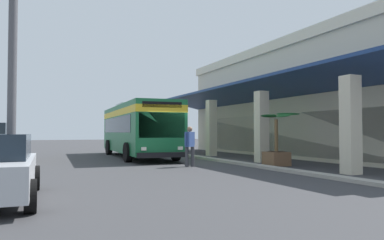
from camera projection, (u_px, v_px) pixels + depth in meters
ground at (297, 158)px, 21.79m from camera, size 120.00×120.00×0.00m
curb_strip at (208, 158)px, 20.70m from camera, size 27.32×0.50×0.12m
plaza_building at (340, 101)px, 24.62m from camera, size 23.07×13.71×7.10m
transit_bus at (137, 127)px, 22.83m from camera, size 11.32×3.18×3.34m
pedestrian at (190, 144)px, 16.48m from camera, size 0.50×0.62×1.77m
potted_palm at (276, 153)px, 16.91m from camera, size 1.78×1.91×2.42m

